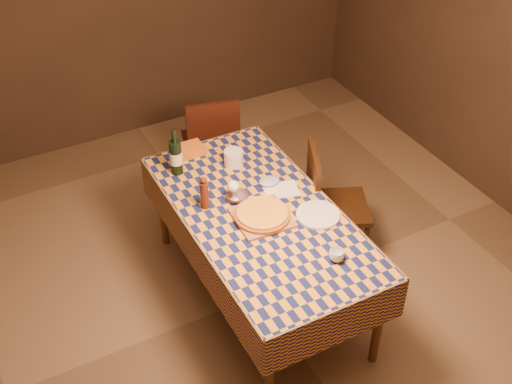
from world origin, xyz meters
TOP-DOWN VIEW (x-y plane):
  - room at (0.00, 0.00)m, footprint 5.00×5.10m
  - dining_table at (0.00, 0.00)m, footprint 0.94×1.84m
  - cutting_board at (-0.02, -0.06)m, footprint 0.36×0.36m
  - pizza at (-0.02, -0.06)m, footprint 0.47×0.47m
  - pepper_mill at (-0.29, 0.21)m, footprint 0.06×0.06m
  - bowl at (-0.07, 0.18)m, footprint 0.19×0.19m
  - wine_glass at (-0.09, 0.19)m, footprint 0.08×0.08m
  - wine_bottle at (-0.30, 0.65)m, footprint 0.11×0.11m
  - deli_tub at (0.09, 0.55)m, footprint 0.17×0.17m
  - takeout_container at (-0.15, 0.82)m, footprint 0.23×0.16m
  - white_plate at (0.31, -0.20)m, footprint 0.36×0.36m
  - tumbler at (0.19, -0.59)m, footprint 0.11×0.11m
  - flour_patch at (0.24, 0.14)m, footprint 0.27×0.23m
  - flour_bag at (0.20, 0.24)m, footprint 0.18×0.16m
  - chair_far at (0.23, 1.24)m, footprint 0.51×0.51m
  - chair_right at (0.63, 0.15)m, footprint 0.56×0.56m

SIDE VIEW (x-z plane):
  - chair_far at x=0.23m, z-range 0.06..0.99m
  - chair_right at x=0.63m, z-range 0.06..0.99m
  - dining_table at x=0.00m, z-range 0.31..1.08m
  - flour_patch at x=0.24m, z-range 0.77..0.77m
  - white_plate at x=0.31m, z-range 0.77..0.79m
  - cutting_board at x=-0.02m, z-range 0.77..0.79m
  - flour_bag at x=0.20m, z-range 0.77..0.81m
  - bowl at x=-0.07m, z-range 0.77..0.82m
  - takeout_container at x=-0.15m, z-range 0.77..0.83m
  - tumbler at x=0.19m, z-range 0.77..0.84m
  - pizza at x=-0.02m, z-range 0.79..0.83m
  - deli_tub at x=0.09m, z-range 0.77..0.88m
  - pepper_mill at x=-0.29m, z-range 0.76..1.00m
  - wine_glass at x=-0.09m, z-range 0.80..0.96m
  - wine_bottle at x=-0.30m, z-range 0.73..1.08m
  - room at x=0.00m, z-range 0.00..2.70m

